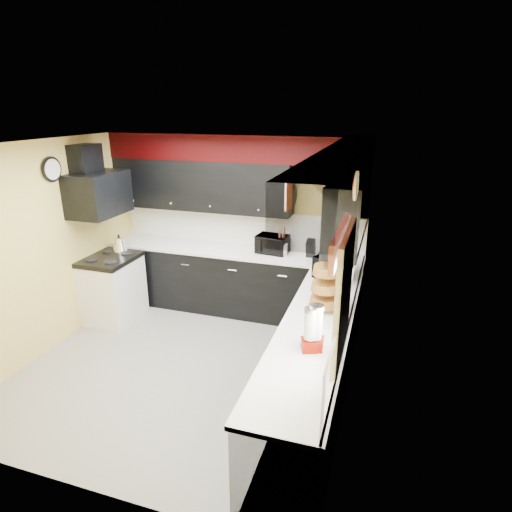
{
  "coord_description": "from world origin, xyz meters",
  "views": [
    {
      "loc": [
        2.04,
        -3.84,
        2.86
      ],
      "look_at": [
        0.58,
        0.75,
        1.16
      ],
      "focal_mm": 30.0,
      "sensor_mm": 36.0,
      "label": 1
    }
  ],
  "objects_px": {
    "toaster_oven": "(272,244)",
    "utensil_crock": "(281,249)",
    "microwave": "(334,265)",
    "knife_block": "(311,248)",
    "kettle": "(119,244)"
  },
  "relations": [
    {
      "from": "toaster_oven",
      "to": "microwave",
      "type": "bearing_deg",
      "value": -26.05
    },
    {
      "from": "knife_block",
      "to": "kettle",
      "type": "height_order",
      "value": "knife_block"
    },
    {
      "from": "utensil_crock",
      "to": "kettle",
      "type": "height_order",
      "value": "kettle"
    },
    {
      "from": "microwave",
      "to": "toaster_oven",
      "type": "bearing_deg",
      "value": 79.16
    },
    {
      "from": "toaster_oven",
      "to": "kettle",
      "type": "relative_size",
      "value": 2.01
    },
    {
      "from": "microwave",
      "to": "utensil_crock",
      "type": "bearing_deg",
      "value": 77.87
    },
    {
      "from": "microwave",
      "to": "kettle",
      "type": "height_order",
      "value": "microwave"
    },
    {
      "from": "utensil_crock",
      "to": "kettle",
      "type": "bearing_deg",
      "value": -168.91
    },
    {
      "from": "knife_block",
      "to": "kettle",
      "type": "relative_size",
      "value": 1.13
    },
    {
      "from": "utensil_crock",
      "to": "microwave",
      "type": "bearing_deg",
      "value": -33.77
    },
    {
      "from": "toaster_oven",
      "to": "utensil_crock",
      "type": "xyz_separation_m",
      "value": [
        0.15,
        -0.07,
        -0.04
      ]
    },
    {
      "from": "knife_block",
      "to": "toaster_oven",
      "type": "bearing_deg",
      "value": 179.61
    },
    {
      "from": "microwave",
      "to": "knife_block",
      "type": "xyz_separation_m",
      "value": [
        -0.39,
        0.57,
        -0.01
      ]
    },
    {
      "from": "toaster_oven",
      "to": "utensil_crock",
      "type": "distance_m",
      "value": 0.17
    },
    {
      "from": "knife_block",
      "to": "kettle",
      "type": "bearing_deg",
      "value": -168.28
    }
  ]
}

